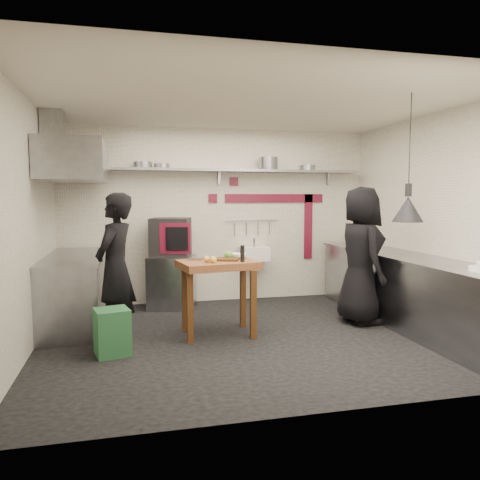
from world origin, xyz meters
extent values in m
plane|color=black|center=(0.00, 0.00, 0.00)|extent=(5.00, 5.00, 0.00)
plane|color=silver|center=(0.00, 0.00, 2.80)|extent=(5.00, 5.00, 0.00)
cube|color=white|center=(0.00, 2.10, 1.40)|extent=(5.00, 0.04, 2.80)
cube|color=white|center=(0.00, -2.10, 1.40)|extent=(5.00, 0.04, 2.80)
cube|color=white|center=(-2.50, 0.00, 1.40)|extent=(0.04, 4.20, 2.80)
cube|color=white|center=(2.50, 0.00, 1.40)|extent=(0.04, 4.20, 2.80)
cube|color=maroon|center=(0.95, 2.08, 1.68)|extent=(1.70, 0.02, 0.14)
cube|color=maroon|center=(1.55, 2.08, 1.20)|extent=(0.14, 0.02, 1.10)
cube|color=maroon|center=(0.25, 2.08, 1.95)|extent=(0.14, 0.02, 0.14)
cube|color=maroon|center=(-0.10, 2.08, 1.68)|extent=(0.14, 0.02, 0.14)
cube|color=slate|center=(0.00, 1.92, 2.12)|extent=(4.60, 0.34, 0.04)
cube|color=slate|center=(-1.90, 2.07, 2.02)|extent=(0.04, 0.06, 0.24)
cube|color=slate|center=(0.00, 2.07, 2.02)|extent=(0.04, 0.06, 0.24)
cube|color=slate|center=(1.90, 2.07, 2.02)|extent=(0.04, 0.06, 0.24)
cylinder|color=slate|center=(-1.21, 1.92, 2.19)|extent=(0.29, 0.29, 0.09)
cylinder|color=slate|center=(-0.92, 1.92, 2.18)|extent=(0.27, 0.27, 0.07)
cylinder|color=slate|center=(0.79, 1.92, 2.24)|extent=(0.32, 0.32, 0.20)
cylinder|color=slate|center=(1.46, 1.92, 2.18)|extent=(0.29, 0.29, 0.08)
cube|color=slate|center=(-0.80, 1.77, 0.40)|extent=(0.82, 0.78, 0.80)
cube|color=black|center=(-0.81, 1.79, 1.09)|extent=(0.69, 0.67, 0.58)
cube|color=maroon|center=(-0.77, 1.51, 1.09)|extent=(0.45, 0.15, 0.46)
cube|color=black|center=(-0.75, 1.47, 1.09)|extent=(0.32, 0.10, 0.34)
cube|color=white|center=(0.55, 1.92, 0.78)|extent=(0.46, 0.34, 0.22)
cylinder|color=slate|center=(0.55, 1.92, 0.96)|extent=(0.03, 0.03, 0.14)
cylinder|color=slate|center=(0.55, 1.88, 0.34)|extent=(0.06, 0.06, 0.66)
cylinder|color=slate|center=(0.55, 2.06, 1.32)|extent=(0.90, 0.02, 0.02)
cube|color=slate|center=(2.15, 0.00, 0.45)|extent=(0.70, 3.80, 0.90)
cube|color=slate|center=(2.15, 0.00, 0.92)|extent=(0.76, 3.90, 0.03)
cylinder|color=white|center=(2.10, -1.29, 0.96)|extent=(0.25, 0.25, 0.05)
cube|color=slate|center=(-2.15, 1.05, 0.45)|extent=(0.70, 1.90, 0.90)
cube|color=slate|center=(-2.15, 1.05, 0.92)|extent=(0.76, 2.00, 0.03)
cube|color=slate|center=(-2.10, 1.05, 2.15)|extent=(0.78, 1.60, 0.50)
cube|color=slate|center=(-2.35, 1.05, 2.55)|extent=(0.28, 0.28, 0.50)
cube|color=#266237|center=(-1.63, -0.28, 0.25)|extent=(0.42, 0.42, 0.50)
cube|color=#502D15|center=(-0.29, 0.23, 0.93)|extent=(0.42, 0.36, 0.02)
cylinder|color=black|center=(-0.11, 0.04, 1.02)|extent=(0.06, 0.06, 0.20)
sphere|color=gold|center=(-0.54, 0.09, 0.96)|extent=(0.07, 0.07, 0.07)
sphere|color=gold|center=(-0.47, 0.02, 0.96)|extent=(0.10, 0.10, 0.08)
sphere|color=#5F9A39|center=(-0.22, 0.32, 0.97)|extent=(0.13, 0.13, 0.11)
cube|color=slate|center=(-0.63, 0.33, 0.94)|extent=(0.20, 0.17, 0.03)
imported|color=white|center=(-0.08, 0.35, 0.95)|extent=(0.26, 0.26, 0.06)
imported|color=black|center=(-1.60, 0.21, 0.87)|extent=(0.65, 0.75, 1.75)
imported|color=black|center=(1.59, 0.29, 0.92)|extent=(0.60, 0.91, 1.84)
camera|label=1|loc=(-1.44, -5.39, 1.69)|focal=35.00mm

